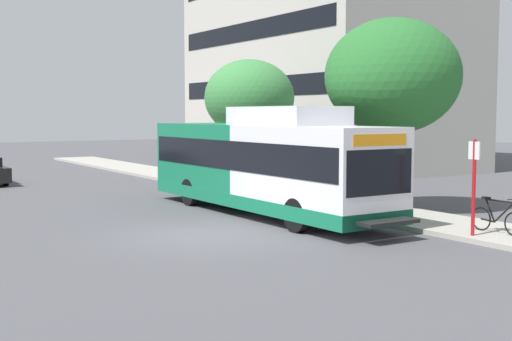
{
  "coord_description": "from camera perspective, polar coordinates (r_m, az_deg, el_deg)",
  "views": [
    {
      "loc": [
        -8.65,
        -16.45,
        3.41
      ],
      "look_at": [
        2.88,
        1.66,
        1.6
      ],
      "focal_mm": 47.05,
      "sensor_mm": 36.0,
      "label": 1
    }
  ],
  "objects": [
    {
      "name": "ground_plane",
      "position": [
        26.15,
        -12.91,
        -2.8
      ],
      "size": [
        120.0,
        120.0,
        0.0
      ],
      "primitive_type": "plane",
      "color": "#4C4C51"
    },
    {
      "name": "sidewalk_curb",
      "position": [
        27.57,
        2.37,
        -2.14
      ],
      "size": [
        3.0,
        56.0,
        0.14
      ],
      "primitive_type": "cube",
      "color": "#A8A399",
      "rests_on": "ground"
    },
    {
      "name": "bus_stop_sign_pole",
      "position": [
        18.89,
        18.04,
        -0.76
      ],
      "size": [
        0.1,
        0.36,
        2.6
      ],
      "color": "red",
      "rests_on": "sidewalk_curb"
    },
    {
      "name": "transit_bus",
      "position": [
        22.78,
        0.63,
        0.52
      ],
      "size": [
        2.58,
        12.25,
        3.65
      ],
      "color": "white",
      "rests_on": "ground"
    },
    {
      "name": "bicycle_parked",
      "position": [
        19.6,
        19.86,
        -3.83
      ],
      "size": [
        0.52,
        1.76,
        1.02
      ],
      "color": "black",
      "rests_on": "sidewalk_curb"
    },
    {
      "name": "street_tree_near_stop",
      "position": [
        23.79,
        11.53,
        7.85
      ],
      "size": [
        4.68,
        4.68,
        6.56
      ],
      "color": "#4C3823",
      "rests_on": "sidewalk_curb"
    },
    {
      "name": "street_tree_mid_block",
      "position": [
        31.84,
        -0.57,
        6.19
      ],
      "size": [
        4.25,
        4.25,
        5.85
      ],
      "color": "#4C3823",
      "rests_on": "sidewalk_curb"
    }
  ]
}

